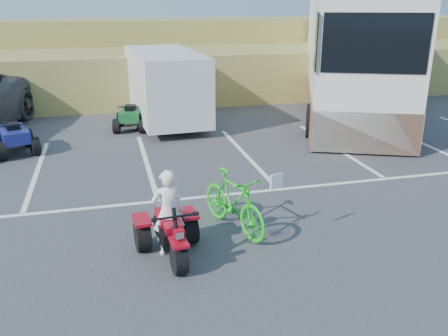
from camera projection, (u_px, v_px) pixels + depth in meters
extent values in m
plane|color=#39393C|center=(176.00, 258.00, 7.82)|extent=(100.00, 100.00, 0.00)
cube|color=white|center=(37.00, 171.00, 11.76)|extent=(0.12, 5.00, 0.01)
cube|color=white|center=(147.00, 162.00, 12.39)|extent=(0.12, 5.00, 0.01)
cube|color=white|center=(245.00, 155.00, 13.01)|extent=(0.12, 5.00, 0.01)
cube|color=white|center=(335.00, 147.00, 13.63)|extent=(0.12, 5.00, 0.01)
cube|color=white|center=(417.00, 141.00, 14.26)|extent=(0.12, 5.00, 0.01)
cube|color=white|center=(158.00, 201.00, 10.01)|extent=(28.00, 0.12, 0.01)
cube|color=olive|center=(125.00, 74.00, 20.27)|extent=(40.00, 6.00, 2.00)
cube|color=olive|center=(120.00, 43.00, 23.12)|extent=(40.00, 4.00, 2.20)
imported|color=white|center=(168.00, 213.00, 7.74)|extent=(0.57, 0.40, 1.49)
imported|color=#14BF19|center=(233.00, 202.00, 8.60)|extent=(1.12, 1.95, 1.13)
cube|color=silver|center=(165.00, 84.00, 16.09)|extent=(2.33, 5.23, 2.13)
cylinder|color=black|center=(166.00, 113.00, 16.44)|extent=(1.91, 0.70, 0.60)
cube|color=silver|center=(350.00, 54.00, 17.54)|extent=(7.08, 11.68, 4.13)
cube|color=brown|center=(346.00, 94.00, 18.04)|extent=(7.13, 11.70, 1.15)
cube|color=black|center=(375.00, 44.00, 11.90)|extent=(2.44, 1.04, 1.49)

